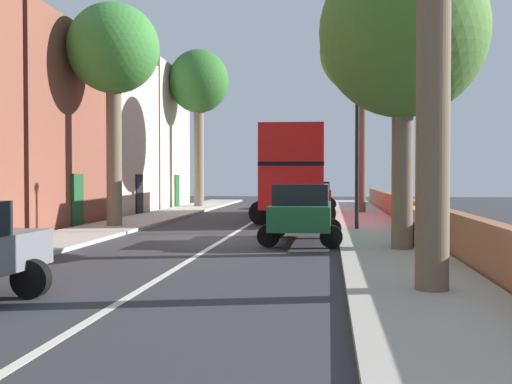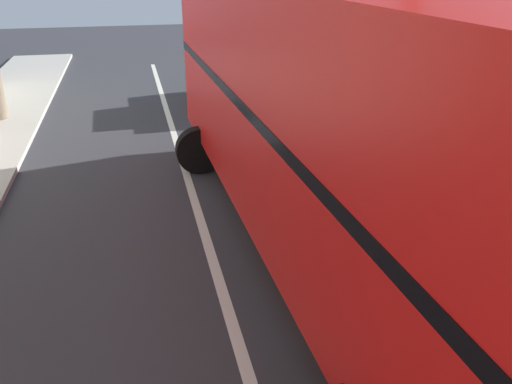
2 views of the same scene
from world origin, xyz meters
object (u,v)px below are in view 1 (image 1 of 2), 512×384
object	(u,v)px
parked_car_red_right_3	(316,193)
litter_bin_right	(404,226)
street_tree_left_0	(114,53)
parked_car_green_right_2	(302,210)
lamppost_right	(357,126)
street_tree_right_1	(362,53)
street_tree_left_6	(199,84)
double_decker_bus	(295,169)
street_tree_right_3	(403,34)

from	to	relation	value
parked_car_red_right_3	litter_bin_right	world-z (taller)	parked_car_red_right_3
litter_bin_right	street_tree_left_0	bearing A→B (deg)	148.96
parked_car_green_right_2	lamppost_right	xyz separation A→B (m)	(1.80, 3.86, 2.82)
street_tree_right_1	parked_car_red_right_3	bearing A→B (deg)	113.56
street_tree_left_0	litter_bin_right	size ratio (longest dim) A/B	7.68
street_tree_left_0	lamppost_right	distance (m)	9.62
street_tree_left_6	double_decker_bus	bearing A→B (deg)	-54.11
double_decker_bus	lamppost_right	world-z (taller)	lamppost_right
street_tree_left_0	lamppost_right	bearing A→B (deg)	-2.37
parked_car_red_right_3	litter_bin_right	size ratio (longest dim) A/B	3.80
street_tree_left_0	street_tree_right_3	distance (m)	12.02
parked_car_red_right_3	street_tree_left_6	size ratio (longest dim) A/B	0.43
parked_car_green_right_2	street_tree_left_0	world-z (taller)	street_tree_left_0
street_tree_right_1	litter_bin_right	distance (m)	18.07
street_tree_right_3	litter_bin_right	distance (m)	5.02
double_decker_bus	street_tree_right_1	distance (m)	7.97
parked_car_green_right_2	lamppost_right	bearing A→B (deg)	65.02
street_tree_right_3	double_decker_bus	bearing A→B (deg)	105.23
parked_car_green_right_2	street_tree_right_1	distance (m)	16.44
street_tree_right_3	litter_bin_right	xyz separation A→B (m)	(0.11, 0.39, -5.01)
street_tree_right_1	street_tree_left_6	xyz separation A→B (m)	(-9.83, 5.12, -0.75)
lamppost_right	litter_bin_right	world-z (taller)	lamppost_right
street_tree_right_3	parked_car_red_right_3	bearing A→B (deg)	96.82
double_decker_bus	street_tree_right_3	size ratio (longest dim) A/B	1.48
double_decker_bus	lamppost_right	size ratio (longest dim) A/B	1.83
street_tree_right_1	parked_car_green_right_2	bearing A→B (deg)	-99.90
double_decker_bus	lamppost_right	xyz separation A→B (m)	(2.60, -6.68, 1.45)
litter_bin_right	parked_car_red_right_3	bearing A→B (deg)	97.23
parked_car_red_right_3	street_tree_right_3	xyz separation A→B (m)	(2.69, -22.45, 4.73)
parked_car_red_right_3	street_tree_right_1	world-z (taller)	street_tree_right_1
parked_car_green_right_2	street_tree_right_1	world-z (taller)	street_tree_right_1
double_decker_bus	street_tree_left_6	size ratio (longest dim) A/B	1.18
double_decker_bus	street_tree_left_0	size ratio (longest dim) A/B	1.36
street_tree_left_6	lamppost_right	bearing A→B (deg)	-59.84
street_tree_right_1	street_tree_right_3	distance (m)	16.92
street_tree_left_0	street_tree_right_1	world-z (taller)	street_tree_right_1
parked_car_green_right_2	street_tree_right_3	xyz separation A→B (m)	(2.69, -2.27, 4.69)
parked_car_red_right_3	street_tree_right_1	xyz separation A→B (m)	(2.51, -5.77, 7.54)
street_tree_left_0	street_tree_left_6	world-z (taller)	street_tree_left_6
street_tree_left_0	parked_car_green_right_2	bearing A→B (deg)	-29.96
street_tree_right_3	lamppost_right	distance (m)	6.47
double_decker_bus	street_tree_right_3	bearing A→B (deg)	-74.77
double_decker_bus	parked_car_red_right_3	bearing A→B (deg)	85.24
parked_car_green_right_2	street_tree_left_6	bearing A→B (deg)	110.51
street_tree_left_0	litter_bin_right	bearing A→B (deg)	-31.04
litter_bin_right	double_decker_bus	bearing A→B (deg)	106.17
street_tree_left_0	street_tree_left_6	xyz separation A→B (m)	(0.05, 15.30, 1.04)
street_tree_left_0	street_tree_right_1	distance (m)	14.29
street_tree_right_1	street_tree_right_3	bearing A→B (deg)	-89.41
parked_car_green_right_2	street_tree_right_3	size ratio (longest dim) A/B	0.57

